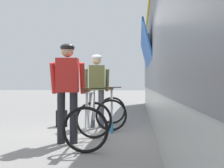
{
  "coord_description": "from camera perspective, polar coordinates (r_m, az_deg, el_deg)",
  "views": [
    {
      "loc": [
        1.11,
        -4.86,
        1.04
      ],
      "look_at": [
        0.49,
        0.82,
        1.05
      ],
      "focal_mm": 39.69,
      "sensor_mm": 36.0,
      "label": 1
    }
  ],
  "objects": [
    {
      "name": "backpack_on_platform",
      "position": [
        6.29,
        -11.54,
        -7.77
      ],
      "size": [
        0.32,
        0.26,
        0.4
      ],
      "primitive_type": "cube",
      "rotation": [
        0.0,
        0.0,
        0.32
      ],
      "color": "black",
      "rests_on": "ground"
    },
    {
      "name": "cyclist_near_in_olive",
      "position": [
        6.0,
        -3.57,
        0.03
      ],
      "size": [
        0.65,
        0.39,
        1.76
      ],
      "color": "#4C515B",
      "rests_on": "ground"
    },
    {
      "name": "ground_plane",
      "position": [
        5.09,
        -6.61,
        -11.88
      ],
      "size": [
        80.0,
        80.0,
        0.0
      ],
      "primitive_type": "plane",
      "color": "gray"
    },
    {
      "name": "bicycle_near_silver",
      "position": [
        6.05,
        -0.06,
        -6.15
      ],
      "size": [
        0.8,
        1.13,
        0.99
      ],
      "color": "black",
      "rests_on": "ground"
    },
    {
      "name": "bicycle_far_white",
      "position": [
        4.3,
        -5.1,
        -8.63
      ],
      "size": [
        0.77,
        1.11,
        0.99
      ],
      "color": "black",
      "rests_on": "ground"
    },
    {
      "name": "water_bottle_near_the_bikes",
      "position": [
        5.37,
        -0.13,
        -10.07
      ],
      "size": [
        0.08,
        0.08,
        0.22
      ],
      "primitive_type": "cylinder",
      "color": "#338CCC",
      "rests_on": "ground"
    },
    {
      "name": "cyclist_far_in_red",
      "position": [
        4.43,
        -10.22,
        0.09
      ],
      "size": [
        0.63,
        0.35,
        1.76
      ],
      "color": "#232328",
      "rests_on": "ground"
    }
  ]
}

